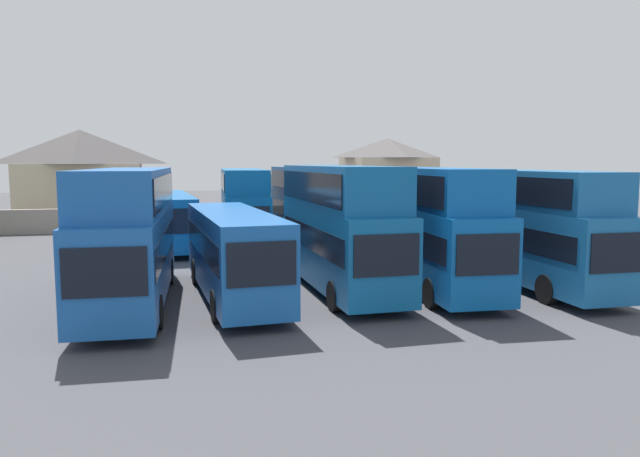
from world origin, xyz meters
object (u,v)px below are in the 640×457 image
object	(u,v)px
bus_4	(429,221)
bus_5	(520,220)
bus_8	(310,201)
house_terrace_left	(81,175)
bus_6	(169,217)
house_terrace_centre	(387,176)
bus_9	(375,200)
bus_1	(130,229)
bus_2	(233,249)
bus_3	(340,221)
bus_7	(243,203)

from	to	relation	value
bus_4	bus_5	size ratio (longest dim) A/B	0.90
bus_8	house_terrace_left	distance (m)	25.19
bus_6	house_terrace_left	xyz separation A→B (m)	(-7.60, 18.88, 2.23)
house_terrace_left	house_terrace_centre	bearing A→B (deg)	-1.47
bus_9	house_terrace_centre	world-z (taller)	house_terrace_centre
bus_1	bus_8	bearing A→B (deg)	147.49
bus_4	house_terrace_left	distance (m)	37.96
bus_2	bus_3	size ratio (longest dim) A/B	1.04
house_terrace_left	house_terrace_centre	xyz separation A→B (m)	(28.15, -0.72, -0.29)
bus_2	bus_5	size ratio (longest dim) A/B	0.89
bus_2	bus_9	bearing A→B (deg)	139.92
bus_2	bus_5	world-z (taller)	bus_5
bus_2	bus_4	distance (m)	8.14
bus_1	bus_2	bearing A→B (deg)	92.16
bus_4	bus_7	distance (m)	15.54
bus_1	house_terrace_left	distance (m)	33.98
bus_3	bus_7	bearing A→B (deg)	-171.91
bus_1	bus_9	world-z (taller)	bus_1
bus_4	house_terrace_centre	bearing A→B (deg)	166.56
bus_9	house_terrace_centre	distance (m)	19.66
bus_1	bus_3	distance (m)	8.10
bus_8	bus_9	bearing A→B (deg)	90.24
bus_7	house_terrace_left	xyz separation A→B (m)	(-12.08, 19.01, 1.41)
bus_7	bus_2	bearing A→B (deg)	-4.67
bus_9	house_terrace_left	size ratio (longest dim) A/B	1.01
bus_6	house_terrace_left	size ratio (longest dim) A/B	1.06
bus_5	bus_6	bearing A→B (deg)	-133.05
house_terrace_centre	bus_8	bearing A→B (deg)	-122.75
bus_1	house_terrace_left	size ratio (longest dim) A/B	1.11
bus_6	bus_9	xyz separation A→B (m)	(13.12, -0.02, 0.89)
bus_3	bus_4	xyz separation A→B (m)	(3.75, -0.36, -0.04)
bus_3	house_terrace_centre	world-z (taller)	house_terrace_centre
bus_2	bus_4	bearing A→B (deg)	86.82
bus_1	bus_8	xyz separation A→B (m)	(9.96, 14.18, -0.05)
bus_5	bus_9	xyz separation A→B (m)	(-1.70, 14.32, 0.01)
bus_1	house_terrace_left	bearing A→B (deg)	-166.71
bus_2	house_terrace_centre	bearing A→B (deg)	147.29
bus_1	bus_9	xyz separation A→B (m)	(14.41, 14.46, -0.04)
bus_3	bus_7	xyz separation A→B (m)	(-2.33, 13.94, -0.16)
bus_3	bus_4	bearing A→B (deg)	83.10
bus_5	house_terrace_centre	bearing A→B (deg)	171.02
bus_9	bus_1	bearing A→B (deg)	-45.53
bus_6	bus_5	bearing A→B (deg)	41.97
bus_7	house_terrace_centre	size ratio (longest dim) A/B	1.34
bus_9	bus_3	bearing A→B (deg)	-24.84
bus_7	bus_8	distance (m)	4.19
bus_1	bus_8	distance (m)	17.33
bus_4	bus_7	size ratio (longest dim) A/B	0.99
bus_3	bus_5	distance (m)	8.02
bus_3	bus_9	bearing A→B (deg)	154.41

